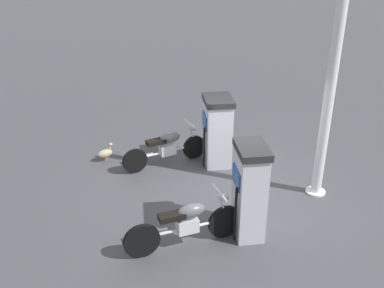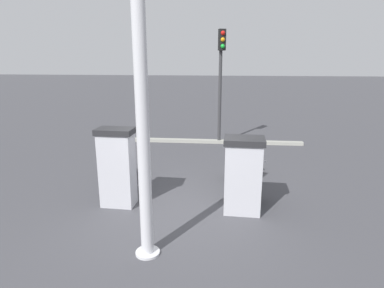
% 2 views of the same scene
% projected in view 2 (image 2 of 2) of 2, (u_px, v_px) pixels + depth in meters
% --- Properties ---
extents(ground_plane, '(120.00, 120.00, 0.00)m').
position_uv_depth(ground_plane, '(179.00, 208.00, 6.92)').
color(ground_plane, '#424247').
extents(fuel_pump_near, '(0.68, 0.82, 1.59)m').
position_uv_depth(fuel_pump_near, '(243.00, 175.00, 6.58)').
color(fuel_pump_near, silver).
rests_on(fuel_pump_near, ground).
extents(fuel_pump_far, '(0.56, 0.78, 1.71)m').
position_uv_depth(fuel_pump_far, '(117.00, 167.00, 6.86)').
color(fuel_pump_far, silver).
rests_on(fuel_pump_far, ground).
extents(motorcycle_near_pump, '(1.95, 0.84, 0.92)m').
position_uv_depth(motorcycle_near_pump, '(244.00, 173.00, 7.76)').
color(motorcycle_near_pump, black).
rests_on(motorcycle_near_pump, ground).
extents(motorcycle_far_pump, '(2.06, 0.66, 0.95)m').
position_uv_depth(motorcycle_far_pump, '(126.00, 168.00, 8.05)').
color(motorcycle_far_pump, black).
rests_on(motorcycle_far_pump, ground).
extents(wandering_duck, '(0.42, 0.30, 0.43)m').
position_uv_depth(wandering_duck, '(256.00, 165.00, 9.10)').
color(wandering_duck, tan).
rests_on(wandering_duck, ground).
extents(roadside_traffic_light, '(0.40, 0.29, 4.12)m').
position_uv_depth(roadside_traffic_light, '(221.00, 68.00, 11.53)').
color(roadside_traffic_light, '#38383A').
rests_on(roadside_traffic_light, ground).
extents(canopy_support_pole, '(0.40, 0.40, 4.63)m').
position_uv_depth(canopy_support_pole, '(142.00, 120.00, 4.72)').
color(canopy_support_pole, silver).
rests_on(canopy_support_pole, ground).
extents(road_edge_kerb, '(0.39, 7.56, 0.12)m').
position_uv_depth(road_edge_kerb, '(202.00, 141.00, 12.34)').
color(road_edge_kerb, '#9E9E93').
rests_on(road_edge_kerb, ground).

